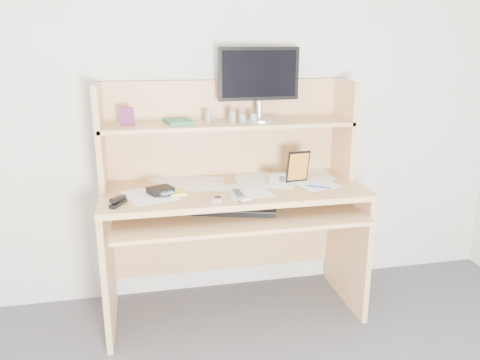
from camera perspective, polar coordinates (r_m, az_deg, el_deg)
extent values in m
cube|color=silver|center=(2.74, -2.14, 11.07)|extent=(3.60, 0.04, 2.50)
cube|color=tan|center=(2.53, -0.78, -1.23)|extent=(1.40, 0.60, 0.03)
cube|color=tan|center=(2.63, -15.77, -9.93)|extent=(0.03, 0.56, 0.72)
cube|color=tan|center=(2.86, 12.94, -7.56)|extent=(0.03, 0.56, 0.72)
cube|color=tan|center=(2.93, -1.84, -7.07)|extent=(1.34, 0.02, 0.41)
cube|color=tan|center=(2.45, -0.23, -4.16)|extent=(1.28, 0.55, 0.02)
cube|color=tan|center=(2.74, -1.98, 6.33)|extent=(1.40, 0.02, 0.55)
cube|color=tan|center=(2.57, -16.68, 5.04)|extent=(0.03, 0.30, 0.55)
cube|color=tan|center=(2.81, 12.51, 6.20)|extent=(0.03, 0.30, 0.55)
cube|color=tan|center=(2.60, -1.45, 6.81)|extent=(1.38, 0.30, 0.02)
cube|color=white|center=(2.52, -0.78, -0.84)|extent=(1.32, 0.54, 0.01)
cube|color=black|center=(2.44, -0.68, -3.71)|extent=(0.46, 0.27, 0.02)
cube|color=black|center=(2.44, -0.68, -3.38)|extent=(0.43, 0.25, 0.01)
cube|color=#A6A6A1|center=(2.35, -0.22, -1.84)|extent=(0.09, 0.18, 0.02)
cube|color=#ABABAD|center=(2.30, -2.78, -2.19)|extent=(0.06, 0.09, 0.02)
cube|color=black|center=(2.31, -14.66, -2.44)|extent=(0.08, 0.12, 0.04)
cube|color=black|center=(2.44, -9.68, -1.22)|extent=(0.15, 0.14, 0.03)
cube|color=yellow|center=(2.43, -7.62, -1.57)|extent=(0.09, 0.09, 0.01)
cube|color=#AAABAD|center=(2.57, 4.45, 0.20)|extent=(0.10, 0.05, 0.06)
cube|color=black|center=(2.60, 7.06, 1.64)|extent=(0.13, 0.03, 0.18)
cylinder|color=#172AAF|center=(2.54, 9.57, -0.81)|extent=(0.11, 0.08, 0.01)
cube|color=maroon|center=(2.54, -13.63, 7.52)|extent=(0.07, 0.04, 0.10)
cube|color=#317A3C|center=(2.58, -7.50, 7.07)|extent=(0.16, 0.20, 0.02)
cylinder|color=black|center=(2.56, 0.30, 7.53)|extent=(0.05, 0.05, 0.05)
cylinder|color=white|center=(2.58, -3.90, 7.66)|extent=(0.04, 0.04, 0.06)
cylinder|color=black|center=(2.58, 1.66, 7.54)|extent=(0.05, 0.05, 0.05)
cylinder|color=white|center=(2.57, -0.90, 7.70)|extent=(0.04, 0.04, 0.07)
cylinder|color=#A6A7AB|center=(2.65, 2.41, 7.39)|extent=(0.23, 0.23, 0.01)
cylinder|color=#A6A7AB|center=(2.65, 2.37, 8.61)|extent=(0.04, 0.04, 0.10)
cube|color=black|center=(2.65, 2.31, 12.81)|extent=(0.47, 0.06, 0.29)
cube|color=black|center=(2.64, 2.40, 12.79)|extent=(0.43, 0.03, 0.25)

